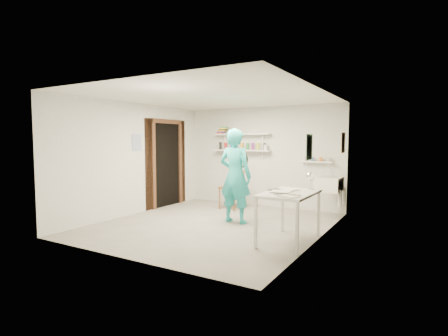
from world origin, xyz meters
The scene contains 27 objects.
floor centered at (0.00, 0.00, -0.01)m, with size 4.00×4.50×0.02m, color slate.
ceiling centered at (0.00, 0.00, 2.41)m, with size 4.00×4.50×0.02m, color silver.
wall_back centered at (0.00, 2.26, 1.20)m, with size 4.00×0.02×2.40m, color silver.
wall_front centered at (0.00, -2.26, 1.20)m, with size 4.00×0.02×2.40m, color silver.
wall_left centered at (-2.01, 0.00, 1.20)m, with size 0.02×4.50×2.40m, color silver.
wall_right centered at (2.01, 0.00, 1.20)m, with size 0.02×4.50×2.40m, color silver.
doorway_recess centered at (-1.99, 1.05, 1.00)m, with size 0.02×0.90×2.00m, color black.
corridor_box centered at (-2.70, 1.05, 1.05)m, with size 1.40×1.50×2.10m, color brown.
door_lintel centered at (-1.97, 1.05, 2.05)m, with size 0.06×1.05×0.10m, color brown.
door_jamb_near centered at (-1.97, 0.55, 1.00)m, with size 0.06×0.10×2.00m, color brown.
door_jamb_far centered at (-1.97, 1.55, 1.00)m, with size 0.06×0.10×2.00m, color brown.
shelf_lower centered at (-0.50, 2.13, 1.35)m, with size 1.50×0.22×0.03m, color white.
shelf_upper centered at (-0.50, 2.13, 1.75)m, with size 1.50×0.22×0.03m, color white.
ledge_shelf centered at (1.35, 2.17, 1.12)m, with size 0.70×0.14×0.03m, color white.
poster_left centered at (-1.99, 0.05, 1.55)m, with size 0.01×0.28×0.36m, color #334C7F.
poster_right_a centered at (1.99, 1.80, 1.55)m, with size 0.01×0.34×0.42m, color #995933.
poster_right_b centered at (1.99, -0.55, 1.50)m, with size 0.01×0.30×0.38m, color #3F724C.
belfast_sink centered at (1.75, 1.70, 0.70)m, with size 0.48×0.60×0.30m, color white.
man centered at (0.28, 0.34, 0.91)m, with size 0.66×0.44×1.82m, color #23AFB0.
wall_clock centered at (0.28, 0.56, 1.21)m, with size 0.33×0.33×0.04m, color beige.
wooden_chair centered at (-0.42, 1.48, 0.50)m, with size 0.47×0.45×1.01m, color brown.
work_table centered at (1.64, -0.39, 0.39)m, with size 0.71×1.18×0.79m, color silver.
desk_lamp centered at (1.84, 0.08, 1.01)m, with size 0.15×0.15×0.15m, color silver.
spray_cans centered at (-0.50, 2.13, 1.45)m, with size 1.31×0.06×0.17m.
book_stack centered at (-1.05, 2.13, 1.85)m, with size 0.28×0.14×0.17m.
ledge_pots centered at (1.35, 2.17, 1.18)m, with size 0.48×0.07×0.09m.
papers centered at (1.64, -0.39, 0.80)m, with size 0.30×0.22×0.02m.
Camera 1 is at (3.47, -5.56, 1.59)m, focal length 28.00 mm.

